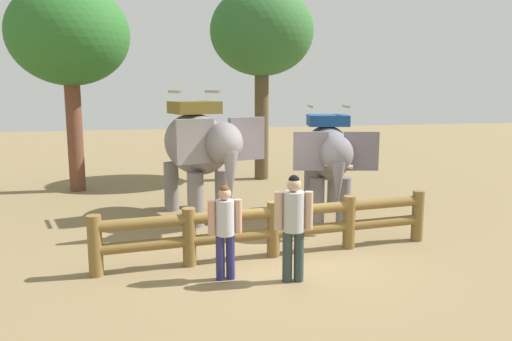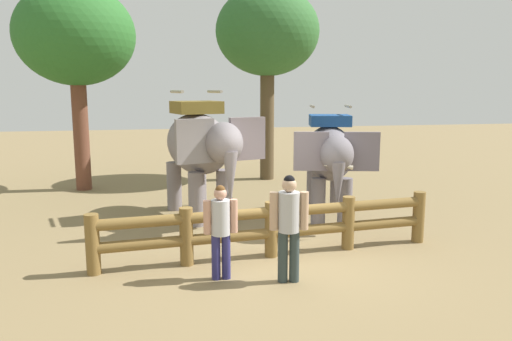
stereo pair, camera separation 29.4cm
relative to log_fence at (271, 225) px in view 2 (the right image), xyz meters
The scene contains 8 objects.
ground_plane 0.64m from the log_fence, 90.00° to the right, with size 60.00×60.00×0.00m, color olive.
log_fence is the anchor object (origin of this frame).
elephant_near_left 3.43m from the log_fence, 108.55° to the left, with size 2.39×3.68×3.08m.
elephant_center 3.18m from the log_fence, 49.93° to the left, with size 2.03×3.26×2.73m.
tourist_woman_in_black 1.44m from the log_fence, 139.10° to the right, with size 0.56×0.31×1.59m.
tourist_man_in_blue 1.32m from the log_fence, 89.91° to the right, with size 0.62×0.39×1.77m.
tree_far_left 9.30m from the log_fence, 121.08° to the left, with size 3.51×3.51×6.18m.
tree_back_center 9.12m from the log_fence, 78.05° to the left, with size 3.45×3.45×6.45m.
Camera 2 is at (-2.02, -8.47, 3.14)m, focal length 34.67 mm.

